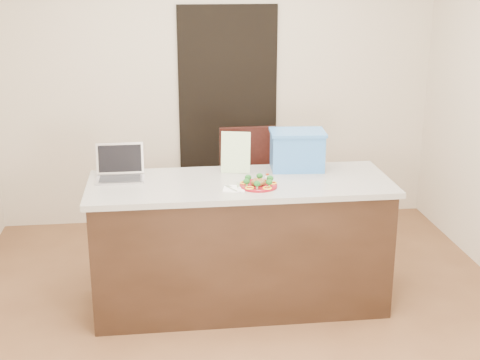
{
  "coord_description": "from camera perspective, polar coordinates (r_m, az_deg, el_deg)",
  "views": [
    {
      "loc": [
        -0.53,
        -4.03,
        2.3
      ],
      "look_at": [
        -0.01,
        0.2,
        0.94
      ],
      "focal_mm": 50.0,
      "sensor_mm": 36.0,
      "label": 1
    }
  ],
  "objects": [
    {
      "name": "chair",
      "position": [
        5.52,
        0.79,
        -0.33
      ],
      "size": [
        0.48,
        0.48,
        1.05
      ],
      "rotation": [
        0.0,
        0.0,
        0.02
      ],
      "color": "black",
      "rests_on": "ground"
    },
    {
      "name": "doorway",
      "position": [
        6.19,
        -1.03,
        5.49
      ],
      "size": [
        0.9,
        0.02,
        2.0
      ],
      "primitive_type": "cube",
      "color": "black",
      "rests_on": "ground"
    },
    {
      "name": "laptop",
      "position": [
        4.66,
        -10.21,
        0.92
      ],
      "size": [
        0.32,
        0.25,
        0.23
      ],
      "rotation": [
        0.0,
        0.0,
        -0.0
      ],
      "color": "#B8B7BC",
      "rests_on": "island"
    },
    {
      "name": "island",
      "position": [
        4.69,
        0.01,
        -5.44
      ],
      "size": [
        2.06,
        0.76,
        0.92
      ],
      "color": "black",
      "rests_on": "ground"
    },
    {
      "name": "blue_box",
      "position": [
        4.79,
        4.9,
        2.58
      ],
      "size": [
        0.41,
        0.31,
        0.28
      ],
      "rotation": [
        0.0,
        0.0,
        -0.08
      ],
      "color": "#336EB8",
      "rests_on": "island"
    },
    {
      "name": "yogurt_bottle",
      "position": [
        4.47,
        2.35,
        0.02
      ],
      "size": [
        0.03,
        0.03,
        0.07
      ],
      "rotation": [
        0.0,
        0.0,
        -0.24
      ],
      "color": "white",
      "rests_on": "island"
    },
    {
      "name": "broccoli",
      "position": [
        4.4,
        1.59,
        0.02
      ],
      "size": [
        0.21,
        0.21,
        0.04
      ],
      "color": "#124515",
      "rests_on": "plate"
    },
    {
      "name": "fork",
      "position": [
        4.38,
        -0.76,
        -0.65
      ],
      "size": [
        0.07,
        0.15,
        0.0
      ],
      "rotation": [
        0.0,
        0.0,
        0.5
      ],
      "color": "#BDBCC2",
      "rests_on": "napkin"
    },
    {
      "name": "knife",
      "position": [
        4.36,
        -0.07,
        -0.71
      ],
      "size": [
        0.03,
        0.19,
        0.01
      ],
      "rotation": [
        0.0,
        0.0,
        -0.11
      ],
      "color": "silver",
      "rests_on": "napkin"
    },
    {
      "name": "pepper_rings",
      "position": [
        4.41,
        1.58,
        -0.36
      ],
      "size": [
        0.24,
        0.24,
        0.01
      ],
      "color": "yellow",
      "rests_on": "plate"
    },
    {
      "name": "napkin",
      "position": [
        4.37,
        -0.48,
        -0.74
      ],
      "size": [
        0.17,
        0.17,
        0.01
      ],
      "primitive_type": "cube",
      "rotation": [
        0.0,
        0.0,
        -0.19
      ],
      "color": "silver",
      "rests_on": "island"
    },
    {
      "name": "meatballs",
      "position": [
        4.41,
        1.64,
        -0.18
      ],
      "size": [
        0.1,
        0.1,
        0.04
      ],
      "color": "brown",
      "rests_on": "plate"
    },
    {
      "name": "ground",
      "position": [
        4.68,
        0.39,
        -11.85
      ],
      "size": [
        4.0,
        4.0,
        0.0
      ],
      "primitive_type": "plane",
      "color": "brown",
      "rests_on": "ground"
    },
    {
      "name": "plate",
      "position": [
        4.42,
        1.58,
        -0.47
      ],
      "size": [
        0.25,
        0.25,
        0.02
      ],
      "rotation": [
        0.0,
        0.0,
        -0.03
      ],
      "color": "maroon",
      "rests_on": "island"
    },
    {
      "name": "leaflet",
      "position": [
        4.69,
        -0.37,
        2.36
      ],
      "size": [
        0.21,
        0.09,
        0.29
      ],
      "primitive_type": "cube",
      "rotation": [
        -0.14,
        0.0,
        -0.25
      ],
      "color": "white",
      "rests_on": "island"
    },
    {
      "name": "room_shell",
      "position": [
        4.13,
        0.44,
        8.13
      ],
      "size": [
        4.0,
        4.0,
        4.0
      ],
      "color": "white",
      "rests_on": "ground"
    }
  ]
}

